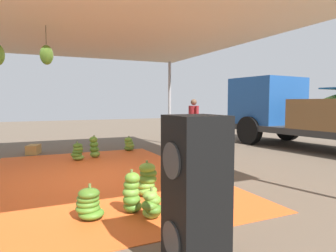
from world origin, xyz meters
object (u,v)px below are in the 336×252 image
at_px(banana_bunch_3, 89,204).
at_px(worker_0, 194,118).
at_px(banana_bunch_2, 147,180).
at_px(cargo_truck_main, 327,111).
at_px(banana_bunch_4, 94,148).
at_px(banana_bunch_6, 129,144).
at_px(banana_bunch_1, 78,152).
at_px(banana_bunch_0, 171,164).
at_px(banana_bunch_5, 132,194).
at_px(banana_bunch_7, 152,205).
at_px(speaker_stack, 195,193).
at_px(crate_0, 33,149).
at_px(banana_bunch_8, 171,168).

distance_m(banana_bunch_3, worker_0, 7.17).
bearing_deg(banana_bunch_2, cargo_truck_main, 106.68).
relative_size(banana_bunch_4, banana_bunch_6, 1.31).
height_order(banana_bunch_1, banana_bunch_4, banana_bunch_4).
height_order(banana_bunch_0, cargo_truck_main, cargo_truck_main).
bearing_deg(cargo_truck_main, banana_bunch_6, -113.01).
bearing_deg(worker_0, banana_bunch_4, -73.72).
bearing_deg(banana_bunch_5, banana_bunch_4, 175.51).
distance_m(banana_bunch_3, banana_bunch_7, 0.81).
bearing_deg(banana_bunch_7, speaker_stack, -3.15).
height_order(banana_bunch_5, cargo_truck_main, cargo_truck_main).
height_order(banana_bunch_1, banana_bunch_5, banana_bunch_5).
relative_size(banana_bunch_6, banana_bunch_7, 1.10).
bearing_deg(banana_bunch_7, banana_bunch_2, 162.76).
bearing_deg(banana_bunch_2, banana_bunch_7, -17.24).
bearing_deg(banana_bunch_1, cargo_truck_main, 78.37).
height_order(banana_bunch_2, crate_0, banana_bunch_2).
bearing_deg(banana_bunch_8, banana_bunch_2, -50.26).
xyz_separation_m(banana_bunch_4, banana_bunch_7, (4.69, -0.18, -0.09)).
relative_size(banana_bunch_0, banana_bunch_1, 1.13).
bearing_deg(banana_bunch_2, speaker_stack, -9.43).
xyz_separation_m(banana_bunch_3, banana_bunch_4, (-4.36, 0.92, 0.08)).
distance_m(banana_bunch_2, banana_bunch_3, 1.20).
height_order(banana_bunch_3, banana_bunch_4, banana_bunch_4).
distance_m(banana_bunch_6, speaker_stack, 6.79).
bearing_deg(banana_bunch_5, banana_bunch_7, 26.59).
xyz_separation_m(banana_bunch_3, banana_bunch_5, (0.01, 0.57, 0.07)).
height_order(banana_bunch_7, crate_0, banana_bunch_7).
bearing_deg(banana_bunch_1, banana_bunch_5, 1.73).
bearing_deg(banana_bunch_0, cargo_truck_main, 99.69).
xyz_separation_m(worker_0, crate_0, (-0.27, -5.19, -0.81)).
bearing_deg(banana_bunch_7, banana_bunch_1, -176.32).
height_order(banana_bunch_0, speaker_stack, speaker_stack).
bearing_deg(banana_bunch_3, banana_bunch_1, 173.83).
distance_m(banana_bunch_1, banana_bunch_6, 1.89).
distance_m(banana_bunch_5, crate_0, 5.83).
bearing_deg(banana_bunch_8, crate_0, -152.93).
relative_size(banana_bunch_2, banana_bunch_3, 1.20).
height_order(banana_bunch_5, crate_0, banana_bunch_5).
bearing_deg(banana_bunch_2, banana_bunch_5, -36.17).
relative_size(banana_bunch_3, worker_0, 0.29).
bearing_deg(banana_bunch_0, speaker_stack, -21.75).
xyz_separation_m(banana_bunch_6, cargo_truck_main, (2.41, 5.67, 1.03)).
bearing_deg(banana_bunch_3, banana_bunch_7, 65.43).
bearing_deg(banana_bunch_4, speaker_stack, -2.40).
height_order(worker_0, crate_0, worker_0).
bearing_deg(banana_bunch_4, banana_bunch_7, -2.20).
relative_size(banana_bunch_7, banana_bunch_8, 0.71).
bearing_deg(crate_0, banana_bunch_0, 31.94).
height_order(banana_bunch_6, banana_bunch_7, banana_bunch_6).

